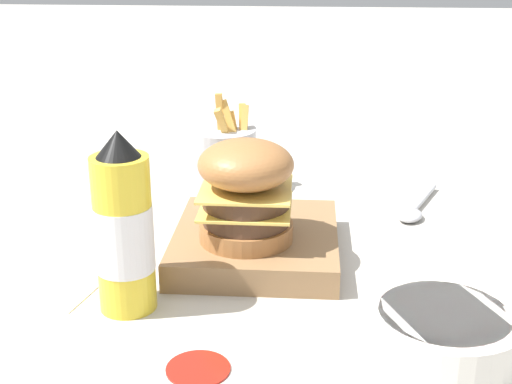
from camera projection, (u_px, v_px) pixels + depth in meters
The scene contains 9 objects.
ground_plane at pixel (206, 257), 0.88m from camera, with size 6.00×6.00×0.00m, color #B7B2A8.
serving_board at pixel (256, 242), 0.88m from camera, with size 0.22×0.20×0.03m.
burger at pixel (246, 190), 0.83m from camera, with size 0.11×0.11×0.12m.
ketchup_bottle at pixel (124, 230), 0.74m from camera, with size 0.06×0.06×0.20m.
fries_basket at pixel (223, 158), 1.10m from camera, with size 0.11×0.11×0.15m.
side_bowl at pixel (442, 332), 0.67m from camera, with size 0.15×0.15×0.05m.
spoon at pixel (413, 211), 1.01m from camera, with size 0.15×0.08×0.01m.
ketchup_puddle at pixel (198, 368), 0.66m from camera, with size 0.06×0.06×0.00m.
parchment_square at pixel (47, 272), 0.84m from camera, with size 0.18×0.18×0.00m.
Camera 1 is at (0.79, 0.12, 0.38)m, focal length 50.00 mm.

